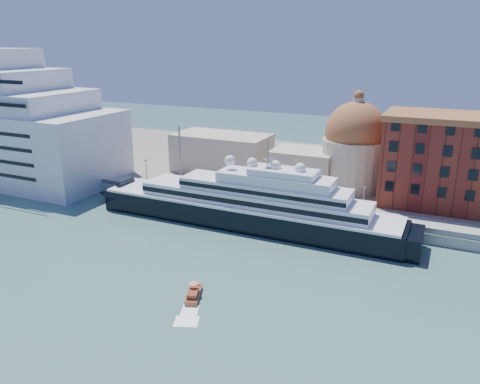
% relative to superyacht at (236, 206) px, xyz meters
% --- Properties ---
extents(ground, '(400.00, 400.00, 0.00)m').
position_rel_superyacht_xyz_m(ground, '(-1.48, -23.00, -4.34)').
color(ground, '#39635B').
rests_on(ground, ground).
extents(quay, '(180.00, 10.00, 2.50)m').
position_rel_superyacht_xyz_m(quay, '(-1.48, 11.00, -3.09)').
color(quay, gray).
rests_on(quay, ground).
extents(land, '(260.00, 72.00, 2.00)m').
position_rel_superyacht_xyz_m(land, '(-1.48, 52.00, -3.34)').
color(land, slate).
rests_on(land, ground).
extents(quay_fence, '(180.00, 0.10, 1.20)m').
position_rel_superyacht_xyz_m(quay_fence, '(-1.48, 6.50, -1.24)').
color(quay_fence, slate).
rests_on(quay_fence, quay).
extents(superyacht, '(84.09, 11.66, 25.13)m').
position_rel_superyacht_xyz_m(superyacht, '(0.00, 0.00, 0.00)').
color(superyacht, black).
rests_on(superyacht, ground).
extents(service_barge, '(13.65, 5.96, 2.97)m').
position_rel_superyacht_xyz_m(service_barge, '(-58.25, -2.35, -3.48)').
color(service_barge, white).
rests_on(service_barge, ground).
extents(water_taxi, '(4.23, 6.63, 2.99)m').
position_rel_superyacht_xyz_m(water_taxi, '(8.21, -34.45, -3.62)').
color(water_taxi, maroon).
rests_on(water_taxi, ground).
extents(warehouse, '(43.00, 19.00, 23.25)m').
position_rel_superyacht_xyz_m(warehouse, '(50.52, 29.00, 9.45)').
color(warehouse, maroon).
rests_on(warehouse, land).
extents(church, '(66.00, 18.00, 25.50)m').
position_rel_superyacht_xyz_m(church, '(4.91, 34.72, 6.57)').
color(church, beige).
rests_on(church, land).
extents(lamp_posts, '(120.80, 2.40, 18.00)m').
position_rel_superyacht_xyz_m(lamp_posts, '(-14.15, 9.27, 5.50)').
color(lamp_posts, slate).
rests_on(lamp_posts, quay).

